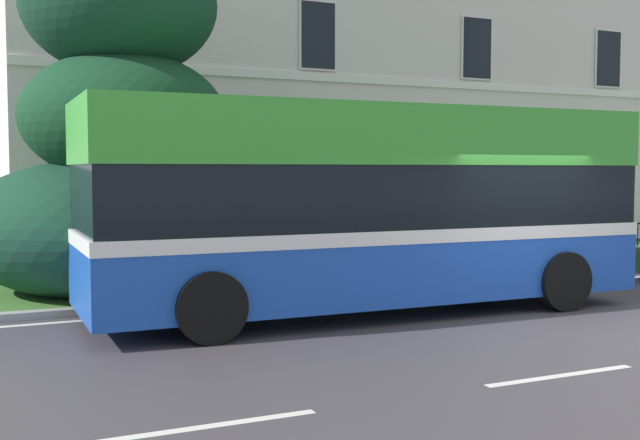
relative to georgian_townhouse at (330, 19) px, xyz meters
The scene contains 5 objects.
ground_plane 14.98m from the georgian_townhouse, 101.50° to the right, with size 60.00×56.00×0.18m.
georgian_townhouse is the anchor object (origin of this frame).
iron_verge_railing 11.39m from the georgian_townhouse, 90.00° to the right, with size 17.20×0.04×0.97m.
evergreen_tree 12.18m from the georgian_townhouse, 135.66° to the right, with size 5.05×5.05×6.51m.
single_decker_bus 13.37m from the georgian_townhouse, 112.71° to the right, with size 8.96×2.78×3.24m.
Camera 1 is at (-7.92, -8.27, 2.26)m, focal length 43.26 mm.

